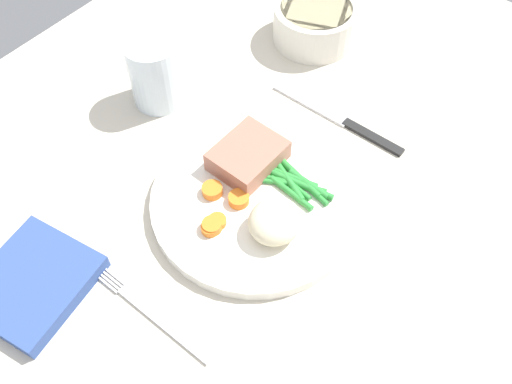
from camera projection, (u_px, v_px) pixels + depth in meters
The scene contains 11 objects.
dining_table at pixel (234, 219), 68.64cm from camera, with size 120.00×90.00×2.00cm.
dinner_plate at pixel (256, 201), 68.03cm from camera, with size 25.46×25.46×1.60cm, color white.
meat_portion at pixel (248, 156), 69.23cm from camera, with size 8.52×6.96×2.84cm, color #A86B56.
mashed_potatoes at pixel (275, 221), 63.17cm from camera, with size 6.38×5.97×3.72cm, color beige.
carrot_slices at pixel (219, 210), 65.62cm from camera, with size 7.44×6.27×1.14cm.
green_beans at pixel (296, 183), 68.12cm from camera, with size 5.19×10.28×0.88cm.
fork at pixel (152, 314), 60.18cm from camera, with size 1.44×16.60×0.40cm.
knife at pixel (340, 119), 76.56cm from camera, with size 1.70×20.50×0.64cm.
water_glass at pixel (156, 76), 75.76cm from camera, with size 7.14×7.14×9.73cm.
salad_bowl at pixel (315, 21), 84.01cm from camera, with size 12.52×12.52×5.69cm.
napkin at pixel (33, 283), 61.50cm from camera, with size 12.59×11.17×1.91cm, color #334C8C.
Camera 1 is at (-27.36, -25.22, 58.84)cm, focal length 39.48 mm.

